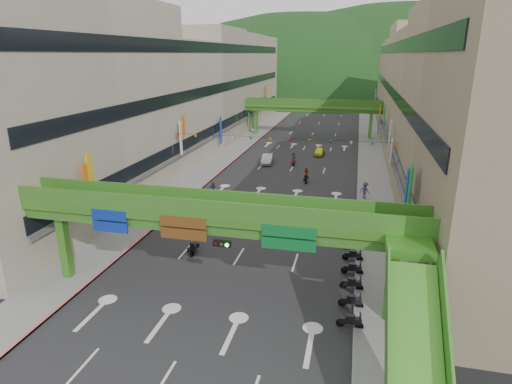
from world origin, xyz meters
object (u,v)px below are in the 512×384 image
(overpass_near, at_px, (224,229))
(scooter_rider_mid, at_px, (306,175))
(car_yellow, at_px, (319,151))
(scooter_rider_near, at_px, (193,242))
(pedestrian_red, at_px, (377,226))
(car_silver, at_px, (268,159))

(overpass_near, bearing_deg, scooter_rider_mid, 86.33)
(overpass_near, distance_m, car_yellow, 44.19)
(overpass_near, xyz_separation_m, car_yellow, (2.04, 43.91, -4.57))
(overpass_near, relative_size, scooter_rider_mid, 13.79)
(car_yellow, bearing_deg, scooter_rider_near, -98.92)
(scooter_rider_mid, distance_m, pedestrian_red, 16.93)
(pedestrian_red, bearing_deg, scooter_rider_near, -170.99)
(scooter_rider_near, height_order, car_silver, scooter_rider_near)
(scooter_rider_near, xyz_separation_m, car_yellow, (6.65, 37.64, -0.43))
(scooter_rider_mid, relative_size, pedestrian_red, 1.12)
(overpass_near, bearing_deg, car_yellow, 87.33)
(overpass_near, bearing_deg, scooter_rider_near, 126.33)
(scooter_rider_mid, xyz_separation_m, pedestrian_red, (8.00, -14.92, -0.14))
(overpass_near, distance_m, scooter_rider_near, 8.81)
(car_silver, bearing_deg, scooter_rider_mid, -56.21)
(pedestrian_red, bearing_deg, scooter_rider_mid, 101.14)
(scooter_rider_near, bearing_deg, pedestrian_red, 26.09)
(scooter_rider_near, relative_size, scooter_rider_mid, 1.09)
(scooter_rider_mid, xyz_separation_m, car_yellow, (0.23, 15.67, -0.41))
(car_yellow, bearing_deg, overpass_near, -91.56)
(overpass_near, relative_size, car_yellow, 7.55)
(car_yellow, bearing_deg, pedestrian_red, -74.64)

